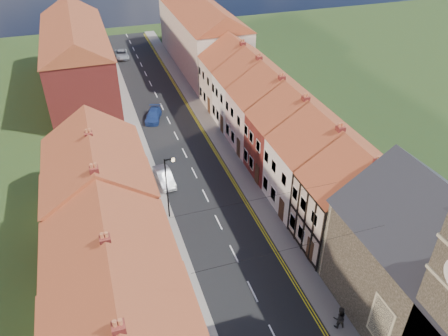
% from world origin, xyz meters
% --- Properties ---
extents(road, '(7.00, 90.00, 0.02)m').
position_xyz_m(road, '(0.00, 30.00, 0.01)').
color(road, black).
rests_on(road, ground).
extents(pavement_left, '(1.80, 90.00, 0.12)m').
position_xyz_m(pavement_left, '(-4.40, 30.00, 0.06)').
color(pavement_left, slate).
rests_on(pavement_left, ground).
extents(pavement_right, '(1.80, 90.00, 0.12)m').
position_xyz_m(pavement_right, '(4.40, 30.00, 0.06)').
color(pavement_right, slate).
rests_on(pavement_right, ground).
extents(church, '(11.25, 14.25, 15.20)m').
position_xyz_m(church, '(9.36, 3.32, 5.88)').
color(church, '#2E2920').
rests_on(church, ground).
extents(cottage_r_tudor, '(8.30, 5.20, 9.00)m').
position_xyz_m(cottage_r_tudor, '(9.27, 12.70, 4.47)').
color(cottage_r_tudor, '#B2A496').
rests_on(cottage_r_tudor, ground).
extents(cottage_r_white_near, '(8.30, 6.00, 9.00)m').
position_xyz_m(cottage_r_white_near, '(9.30, 18.10, 4.47)').
color(cottage_r_white_near, white).
rests_on(cottage_r_white_near, ground).
extents(cottage_r_cream_mid, '(8.30, 5.20, 9.00)m').
position_xyz_m(cottage_r_cream_mid, '(9.30, 23.50, 4.48)').
color(cottage_r_cream_mid, maroon).
rests_on(cottage_r_cream_mid, ground).
extents(cottage_r_pink, '(8.30, 6.00, 9.00)m').
position_xyz_m(cottage_r_pink, '(9.30, 28.90, 4.47)').
color(cottage_r_pink, '#FFD1C9').
rests_on(cottage_r_pink, ground).
extents(cottage_r_white_far, '(8.30, 5.20, 9.00)m').
position_xyz_m(cottage_r_white_far, '(9.30, 34.30, 4.48)').
color(cottage_r_white_far, white).
rests_on(cottage_r_white_far, ground).
extents(cottage_r_cream_far, '(8.30, 6.00, 9.00)m').
position_xyz_m(cottage_r_cream_far, '(9.30, 39.70, 4.47)').
color(cottage_r_cream_far, '#B2A496').
rests_on(cottage_r_cream_far, ground).
extents(cottage_l_white, '(8.30, 6.90, 8.80)m').
position_xyz_m(cottage_l_white, '(-9.30, 11.95, 4.37)').
color(cottage_l_white, '#FFD1C9').
rests_on(cottage_l_white, ground).
extents(cottage_l_brick_mid, '(8.30, 5.70, 9.10)m').
position_xyz_m(cottage_l_brick_mid, '(-9.30, 18.05, 4.53)').
color(cottage_l_brick_mid, maroon).
rests_on(cottage_l_brick_mid, ground).
extents(cottage_l_pink, '(8.30, 6.30, 8.80)m').
position_xyz_m(cottage_l_pink, '(-9.30, 23.85, 4.37)').
color(cottage_l_pink, '#FFD1C9').
rests_on(cottage_l_pink, ground).
extents(block_right_far, '(8.30, 24.20, 10.50)m').
position_xyz_m(block_right_far, '(9.30, 55.00, 5.29)').
color(block_right_far, '#B2A496').
rests_on(block_right_far, ground).
extents(block_left_far, '(8.30, 24.20, 10.50)m').
position_xyz_m(block_left_far, '(-9.30, 50.00, 5.29)').
color(block_left_far, maroon).
rests_on(block_left_far, ground).
extents(lamppost, '(0.88, 0.15, 6.00)m').
position_xyz_m(lamppost, '(-3.81, 20.00, 3.54)').
color(lamppost, black).
rests_on(lamppost, pavement_left).
extents(car_mid, '(1.66, 4.03, 1.30)m').
position_xyz_m(car_mid, '(-3.20, 25.31, 0.65)').
color(car_mid, '#AFB2B7').
rests_on(car_mid, ground).
extents(car_far, '(2.91, 4.42, 1.19)m').
position_xyz_m(car_far, '(-1.69, 38.78, 0.59)').
color(car_far, navy).
rests_on(car_far, ground).
extents(car_distant, '(2.13, 4.47, 1.23)m').
position_xyz_m(car_distant, '(-2.45, 62.12, 0.61)').
color(car_distant, '#B8BBC1').
rests_on(car_distant, ground).
extents(pedestrian_right, '(0.95, 0.79, 1.78)m').
position_xyz_m(pedestrian_right, '(4.27, 5.40, 1.01)').
color(pedestrian_right, black).
rests_on(pedestrian_right, pavement_right).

